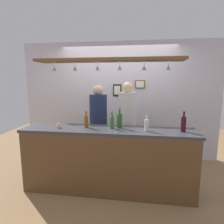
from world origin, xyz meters
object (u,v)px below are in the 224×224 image
object	(u,v)px
person_right_white_patterned_shirt	(127,118)
picture_frame_upper_small	(140,84)
person_left_navy_shirt	(98,119)
picture_frame_crest	(117,90)
bottle_soda_clear	(147,125)
cupcake	(59,125)
bottle_beer_green_import	(112,122)
bottle_champagne_green	(120,120)
bottle_wine_dark_red	(183,124)
bottle_beer_amber_tall	(86,121)

from	to	relation	value
person_right_white_patterned_shirt	picture_frame_upper_small	size ratio (longest dim) A/B	7.87
person_left_navy_shirt	picture_frame_crest	size ratio (longest dim) A/B	6.43
bottle_soda_clear	picture_frame_crest	bearing A→B (deg)	113.02
cupcake	picture_frame_crest	bearing A→B (deg)	61.92
person_left_navy_shirt	bottle_beer_green_import	size ratio (longest dim) A/B	6.43
person_right_white_patterned_shirt	cupcake	bearing A→B (deg)	-143.03
bottle_champagne_green	cupcake	world-z (taller)	bottle_champagne_green
cupcake	person_right_white_patterned_shirt	bearing A→B (deg)	36.97
bottle_champagne_green	bottle_wine_dark_red	bearing A→B (deg)	-5.45
person_right_white_patterned_shirt	bottle_wine_dark_red	world-z (taller)	person_right_white_patterned_shirt
bottle_beer_amber_tall	bottle_wine_dark_red	distance (m)	1.48
bottle_wine_dark_red	cupcake	size ratio (longest dim) A/B	3.85
person_left_navy_shirt	bottle_champagne_green	distance (m)	0.82
bottle_beer_amber_tall	bottle_soda_clear	world-z (taller)	bottle_beer_amber_tall
person_left_navy_shirt	bottle_soda_clear	xyz separation A→B (m)	(0.90, -0.78, 0.10)
bottle_beer_amber_tall	bottle_wine_dark_red	size ratio (longest dim) A/B	0.87
person_right_white_patterned_shirt	bottle_wine_dark_red	distance (m)	1.14
bottle_wine_dark_red	picture_frame_upper_small	world-z (taller)	picture_frame_upper_small
person_left_navy_shirt	bottle_soda_clear	distance (m)	1.20
bottle_wine_dark_red	bottle_soda_clear	xyz separation A→B (m)	(-0.53, -0.04, -0.03)
bottle_wine_dark_red	picture_frame_upper_small	bearing A→B (deg)	114.64
bottle_beer_green_import	bottle_wine_dark_red	size ratio (longest dim) A/B	0.87
bottle_champagne_green	picture_frame_upper_small	size ratio (longest dim) A/B	1.36
bottle_beer_amber_tall	picture_frame_upper_small	xyz separation A→B (m)	(0.84, 1.35, 0.56)
bottle_beer_amber_tall	bottle_beer_green_import	world-z (taller)	same
picture_frame_upper_small	person_right_white_patterned_shirt	bearing A→B (deg)	-109.21
person_left_navy_shirt	picture_frame_upper_small	bearing A→B (deg)	39.68
bottle_beer_green_import	picture_frame_crest	bearing A→B (deg)	93.30
bottle_beer_green_import	cupcake	world-z (taller)	bottle_beer_green_import
bottle_beer_amber_tall	bottle_soda_clear	distance (m)	0.95
bottle_wine_dark_red	bottle_beer_amber_tall	bearing A→B (deg)	178.15
cupcake	picture_frame_crest	distance (m)	1.70
person_left_navy_shirt	person_right_white_patterned_shirt	bearing A→B (deg)	-0.00
person_right_white_patterned_shirt	bottle_wine_dark_red	bearing A→B (deg)	-40.32
person_left_navy_shirt	bottle_beer_amber_tall	size ratio (longest dim) A/B	6.43
bottle_beer_amber_tall	person_left_navy_shirt	bearing A→B (deg)	86.18
person_right_white_patterned_shirt	person_left_navy_shirt	bearing A→B (deg)	180.00
person_left_navy_shirt	cupcake	size ratio (longest dim) A/B	21.45
bottle_beer_amber_tall	cupcake	xyz separation A→B (m)	(-0.43, -0.09, -0.06)
bottle_beer_green_import	picture_frame_crest	size ratio (longest dim) A/B	1.00
bottle_champagne_green	picture_frame_upper_small	xyz separation A→B (m)	(0.31, 1.31, 0.54)
bottle_champagne_green	picture_frame_crest	world-z (taller)	picture_frame_crest
person_left_navy_shirt	cupcake	bearing A→B (deg)	-121.27
person_left_navy_shirt	bottle_beer_amber_tall	bearing A→B (deg)	-93.82
person_right_white_patterned_shirt	bottle_soda_clear	distance (m)	0.85
bottle_wine_dark_red	person_right_white_patterned_shirt	bearing A→B (deg)	139.68
person_right_white_patterned_shirt	bottle_beer_amber_tall	size ratio (longest dim) A/B	6.66
bottle_soda_clear	picture_frame_upper_small	world-z (taller)	picture_frame_upper_small
bottle_champagne_green	bottle_soda_clear	bearing A→B (deg)	-17.30
person_right_white_patterned_shirt	picture_frame_crest	distance (m)	0.87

